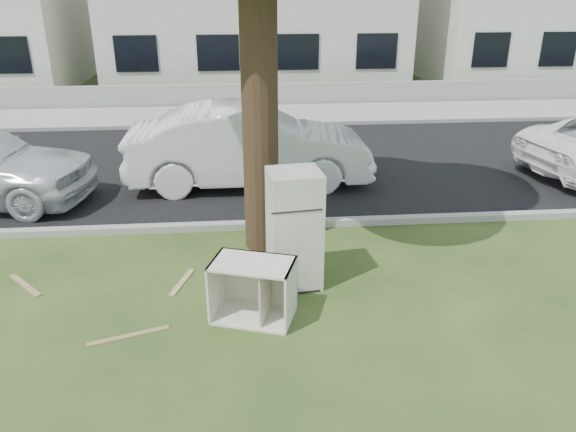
{
  "coord_description": "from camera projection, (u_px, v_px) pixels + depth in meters",
  "views": [
    {
      "loc": [
        -0.69,
        -6.42,
        4.03
      ],
      "look_at": [
        -0.09,
        0.6,
        1.0
      ],
      "focal_mm": 35.0,
      "sensor_mm": 36.0,
      "label": 1
    }
  ],
  "objects": [
    {
      "name": "ground",
      "position": [
        298.0,
        302.0,
        7.52
      ],
      "size": [
        120.0,
        120.0,
        0.0
      ],
      "primitive_type": "plane",
      "color": "#2A4016"
    },
    {
      "name": "road",
      "position": [
        272.0,
        164.0,
        13.01
      ],
      "size": [
        120.0,
        7.0,
        0.01
      ],
      "primitive_type": "cube",
      "color": "black",
      "rests_on": "ground"
    },
    {
      "name": "kerb_near",
      "position": [
        284.0,
        227.0,
        9.76
      ],
      "size": [
        120.0,
        0.18,
        0.12
      ],
      "primitive_type": "cube",
      "color": "gray",
      "rests_on": "ground"
    },
    {
      "name": "kerb_far",
      "position": [
        265.0,
        126.0,
        16.26
      ],
      "size": [
        120.0,
        0.18,
        0.12
      ],
      "primitive_type": "cube",
      "color": "gray",
      "rests_on": "ground"
    },
    {
      "name": "sidewalk",
      "position": [
        262.0,
        115.0,
        17.59
      ],
      "size": [
        120.0,
        2.8,
        0.01
      ],
      "primitive_type": "cube",
      "color": "gray",
      "rests_on": "ground"
    },
    {
      "name": "low_wall",
      "position": [
        260.0,
        94.0,
        18.92
      ],
      "size": [
        120.0,
        0.15,
        0.7
      ],
      "primitive_type": "cube",
      "color": "gray",
      "rests_on": "ground"
    },
    {
      "name": "fridge",
      "position": [
        294.0,
        229.0,
        7.67
      ],
      "size": [
        0.76,
        0.72,
        1.67
      ],
      "primitive_type": "cube",
      "rotation": [
        0.0,
        0.0,
        0.12
      ],
      "color": "beige",
      "rests_on": "ground"
    },
    {
      "name": "cabinet",
      "position": [
        253.0,
        290.0,
        7.05
      ],
      "size": [
        1.15,
        0.91,
        0.79
      ],
      "primitive_type": "cube",
      "rotation": [
        0.0,
        0.0,
        -0.32
      ],
      "color": "silver",
      "rests_on": "ground"
    },
    {
      "name": "plank_a",
      "position": [
        129.0,
        336.0,
        6.8
      ],
      "size": [
        0.95,
        0.37,
        0.02
      ],
      "primitive_type": "cube",
      "rotation": [
        0.0,
        0.0,
        0.31
      ],
      "color": "olive",
      "rests_on": "ground"
    },
    {
      "name": "plank_b",
      "position": [
        25.0,
        285.0,
        7.91
      ],
      "size": [
        0.64,
        0.69,
        0.02
      ],
      "primitive_type": "cube",
      "rotation": [
        0.0,
        0.0,
        -0.83
      ],
      "color": "#967F4E",
      "rests_on": "ground"
    },
    {
      "name": "plank_c",
      "position": [
        182.0,
        282.0,
        7.99
      ],
      "size": [
        0.31,
        0.74,
        0.02
      ],
      "primitive_type": "cube",
      "rotation": [
        0.0,
        0.0,
        1.26
      ],
      "color": "tan",
      "rests_on": "ground"
    },
    {
      "name": "car_center",
      "position": [
        249.0,
        146.0,
        11.49
      ],
      "size": [
        4.98,
        1.8,
        1.63
      ],
      "primitive_type": "imported",
      "rotation": [
        0.0,
        0.0,
        1.58
      ],
      "color": "silver",
      "rests_on": "ground"
    }
  ]
}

